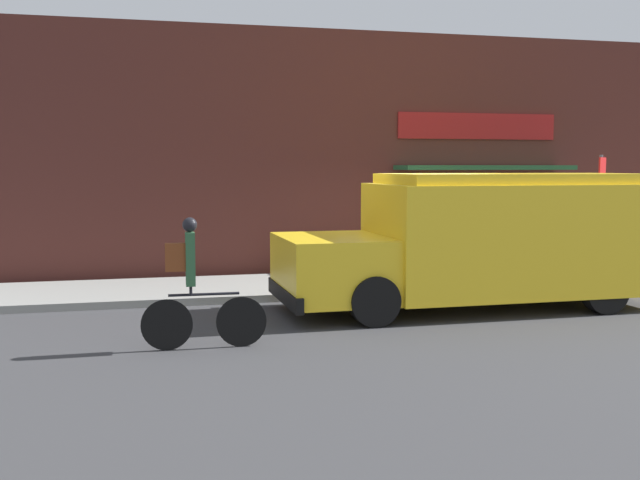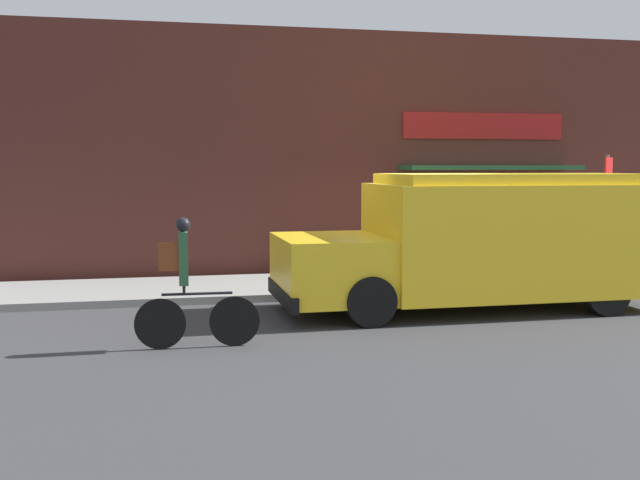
# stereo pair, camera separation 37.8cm
# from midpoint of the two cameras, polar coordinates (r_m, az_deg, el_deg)

# --- Properties ---
(ground_plane) EXTENTS (70.00, 70.00, 0.00)m
(ground_plane) POSITION_cam_midpoint_polar(r_m,az_deg,el_deg) (13.84, 7.76, -4.31)
(ground_plane) COLOR #38383A
(sidewalk) EXTENTS (28.00, 2.59, 0.13)m
(sidewalk) POSITION_cam_midpoint_polar(r_m,az_deg,el_deg) (15.03, 6.08, -3.24)
(sidewalk) COLOR gray
(sidewalk) RESTS_ON ground_plane
(storefront) EXTENTS (16.13, 1.09, 5.28)m
(storefront) POSITION_cam_midpoint_polar(r_m,az_deg,el_deg) (16.45, 4.62, 6.53)
(storefront) COLOR #4C231E
(storefront) RESTS_ON ground_plane
(school_bus) EXTENTS (6.36, 2.72, 2.26)m
(school_bus) POSITION_cam_midpoint_polar(r_m,az_deg,el_deg) (12.80, 13.51, 0.02)
(school_bus) COLOR yellow
(school_bus) RESTS_ON ground_plane
(cyclist) EXTENTS (1.63, 0.20, 1.72)m
(cyclist) POSITION_cam_midpoint_polar(r_m,az_deg,el_deg) (9.89, -8.95, -3.55)
(cyclist) COLOR black
(cyclist) RESTS_ON ground_plane
(stop_sign_post) EXTENTS (0.45, 0.45, 2.47)m
(stop_sign_post) POSITION_cam_midpoint_polar(r_m,az_deg,el_deg) (16.19, 21.64, 3.15)
(stop_sign_post) COLOR slate
(stop_sign_post) RESTS_ON sidewalk
(trash_bin) EXTENTS (0.46, 0.46, 0.96)m
(trash_bin) POSITION_cam_midpoint_polar(r_m,az_deg,el_deg) (15.82, 9.42, -0.85)
(trash_bin) COLOR slate
(trash_bin) RESTS_ON sidewalk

